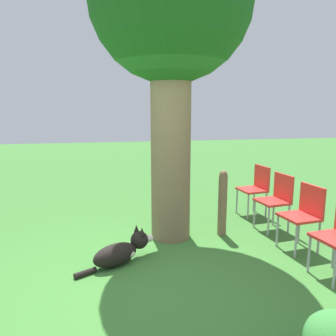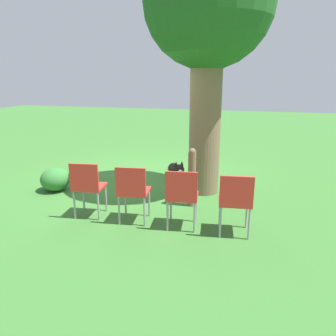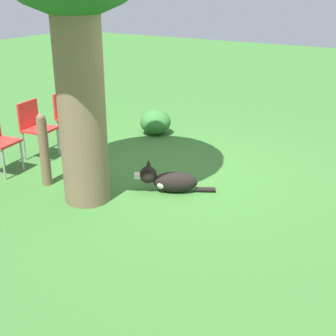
{
  "view_description": "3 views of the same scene",
  "coord_description": "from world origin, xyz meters",
  "px_view_note": "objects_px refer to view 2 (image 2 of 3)",
  "views": [
    {
      "loc": [
        -0.48,
        -3.38,
        1.9
      ],
      "look_at": [
        0.38,
        1.09,
        1.06
      ],
      "focal_mm": 35.0,
      "sensor_mm": 36.0,
      "label": 1
    },
    {
      "loc": [
        6.32,
        2.07,
        2.12
      ],
      "look_at": [
        1.19,
        0.67,
        0.63
      ],
      "focal_mm": 35.0,
      "sensor_mm": 36.0,
      "label": 2
    },
    {
      "loc": [
        -3.22,
        5.25,
        2.6
      ],
      "look_at": [
        -0.28,
        0.36,
        0.3
      ],
      "focal_mm": 50.0,
      "sensor_mm": 36.0,
      "label": 3
    }
  ],
  "objects_px": {
    "red_chair_0": "(88,185)",
    "red_chair_1": "(133,189)",
    "fence_post": "(192,177)",
    "red_chair_2": "(182,194)",
    "red_chair_3": "(235,199)",
    "oak_tree": "(208,11)",
    "dog": "(176,170)"
  },
  "relations": [
    {
      "from": "red_chair_0",
      "to": "red_chair_1",
      "type": "bearing_deg",
      "value": -98.06
    },
    {
      "from": "fence_post",
      "to": "red_chair_2",
      "type": "height_order",
      "value": "fence_post"
    },
    {
      "from": "fence_post",
      "to": "red_chair_3",
      "type": "distance_m",
      "value": 1.19
    },
    {
      "from": "red_chair_0",
      "to": "red_chair_2",
      "type": "bearing_deg",
      "value": -98.06
    },
    {
      "from": "oak_tree",
      "to": "dog",
      "type": "distance_m",
      "value": 3.18
    },
    {
      "from": "oak_tree",
      "to": "red_chair_3",
      "type": "distance_m",
      "value": 3.2
    },
    {
      "from": "red_chair_0",
      "to": "red_chair_1",
      "type": "height_order",
      "value": "same"
    },
    {
      "from": "red_chair_3",
      "to": "dog",
      "type": "bearing_deg",
      "value": 23.13
    },
    {
      "from": "fence_post",
      "to": "red_chair_2",
      "type": "relative_size",
      "value": 1.12
    },
    {
      "from": "dog",
      "to": "red_chair_3",
      "type": "bearing_deg",
      "value": 1.94
    },
    {
      "from": "red_chair_1",
      "to": "red_chair_3",
      "type": "distance_m",
      "value": 1.48
    },
    {
      "from": "red_chair_1",
      "to": "dog",
      "type": "bearing_deg",
      "value": -8.43
    },
    {
      "from": "oak_tree",
      "to": "dog",
      "type": "height_order",
      "value": "oak_tree"
    },
    {
      "from": "oak_tree",
      "to": "red_chair_2",
      "type": "distance_m",
      "value": 3.12
    },
    {
      "from": "red_chair_2",
      "to": "red_chair_3",
      "type": "bearing_deg",
      "value": -98.06
    },
    {
      "from": "fence_post",
      "to": "red_chair_0",
      "type": "relative_size",
      "value": 1.12
    },
    {
      "from": "dog",
      "to": "red_chair_3",
      "type": "distance_m",
      "value": 2.86
    },
    {
      "from": "red_chair_0",
      "to": "red_chair_2",
      "type": "distance_m",
      "value": 1.48
    },
    {
      "from": "oak_tree",
      "to": "red_chair_1",
      "type": "height_order",
      "value": "oak_tree"
    },
    {
      "from": "fence_post",
      "to": "red_chair_3",
      "type": "height_order",
      "value": "fence_post"
    },
    {
      "from": "oak_tree",
      "to": "fence_post",
      "type": "relative_size",
      "value": 4.43
    },
    {
      "from": "dog",
      "to": "red_chair_1",
      "type": "distance_m",
      "value": 2.45
    },
    {
      "from": "red_chair_0",
      "to": "red_chair_3",
      "type": "height_order",
      "value": "same"
    },
    {
      "from": "fence_post",
      "to": "red_chair_3",
      "type": "bearing_deg",
      "value": 40.63
    },
    {
      "from": "dog",
      "to": "red_chair_3",
      "type": "xyz_separation_m",
      "value": [
        2.44,
        1.43,
        0.37
      ]
    },
    {
      "from": "dog",
      "to": "fence_post",
      "type": "relative_size",
      "value": 0.98
    },
    {
      "from": "red_chair_2",
      "to": "red_chair_3",
      "type": "xyz_separation_m",
      "value": [
        0.01,
        0.74,
        0.0
      ]
    },
    {
      "from": "dog",
      "to": "red_chair_3",
      "type": "relative_size",
      "value": 1.1
    },
    {
      "from": "oak_tree",
      "to": "red_chair_0",
      "type": "xyz_separation_m",
      "value": [
        1.65,
        -1.52,
        -2.63
      ]
    },
    {
      "from": "oak_tree",
      "to": "red_chair_1",
      "type": "xyz_separation_m",
      "value": [
        1.66,
        -0.78,
        -2.63
      ]
    },
    {
      "from": "dog",
      "to": "red_chair_0",
      "type": "height_order",
      "value": "red_chair_0"
    },
    {
      "from": "oak_tree",
      "to": "red_chair_2",
      "type": "xyz_separation_m",
      "value": [
        1.67,
        -0.04,
        -2.63
      ]
    }
  ]
}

